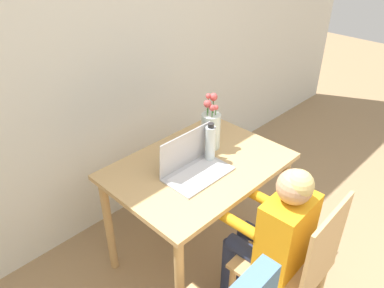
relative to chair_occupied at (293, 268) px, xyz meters
The scene contains 7 objects.
wall_back 1.67m from the chair_occupied, 98.25° to the left, with size 6.40×0.05×2.50m.
dining_table 0.72m from the chair_occupied, 86.50° to the left, with size 1.02×0.72×0.74m.
chair_occupied is the anchor object (origin of this frame).
person_seated 0.21m from the chair_occupied, 92.19° to the left, with size 0.31×0.43×1.04m.
laptop 0.74m from the chair_occupied, 93.00° to the left, with size 0.38×0.23×0.23m.
flower_vase 0.90m from the chair_occupied, 73.66° to the left, with size 0.12×0.12×0.35m.
water_bottle 0.79m from the chair_occupied, 80.23° to the left, with size 0.06×0.06×0.25m.
Camera 1 is at (-1.03, 0.24, 1.98)m, focal length 35.00 mm.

